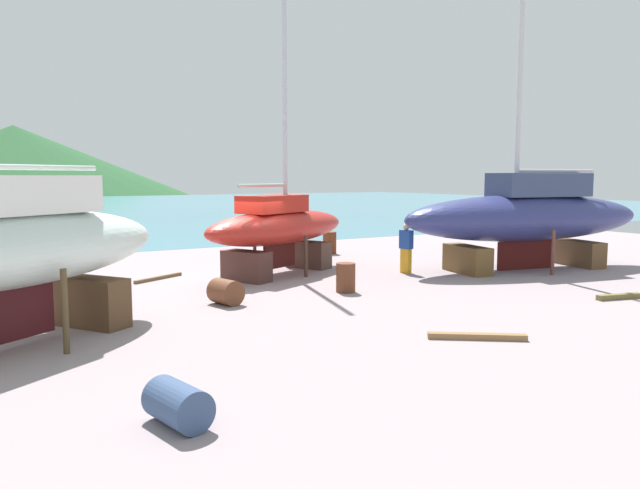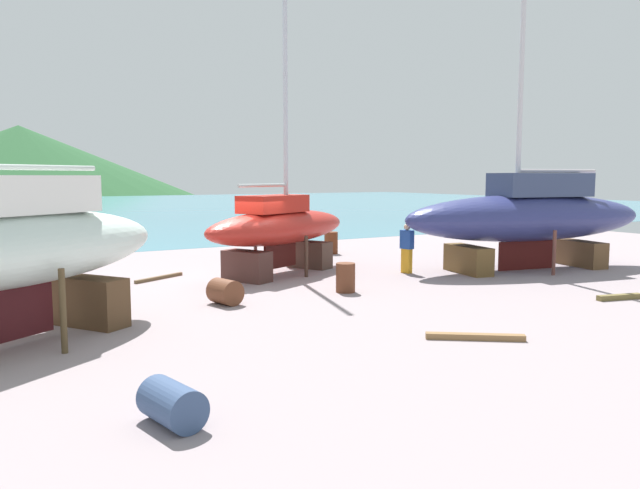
{
  "view_description": "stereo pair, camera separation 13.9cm",
  "coord_description": "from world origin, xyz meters",
  "px_view_note": "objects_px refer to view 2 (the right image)",
  "views": [
    {
      "loc": [
        -8.05,
        -18.27,
        3.29
      ],
      "look_at": [
        1.33,
        -2.65,
        1.29
      ],
      "focal_mm": 34.99,
      "sensor_mm": 36.0,
      "label": 1
    },
    {
      "loc": [
        -7.93,
        -18.34,
        3.29
      ],
      "look_at": [
        1.33,
        -2.65,
        1.29
      ],
      "focal_mm": 34.99,
      "sensor_mm": 36.0,
      "label": 2
    }
  ],
  "objects_px": {
    "sailboat_mid_port": "(279,227)",
    "sailboat_large_starboard": "(529,216)",
    "worker": "(407,248)",
    "barrel_by_slipway": "(172,404)",
    "barrel_blue_faded": "(331,243)",
    "sailboat_small_center": "(13,249)",
    "barrel_rust_near": "(225,292)",
    "barrel_tar_black": "(346,278)"
  },
  "relations": [
    {
      "from": "sailboat_small_center",
      "to": "barrel_by_slipway",
      "type": "relative_size",
      "value": 11.77
    },
    {
      "from": "sailboat_small_center",
      "to": "worker",
      "type": "xyz_separation_m",
      "value": [
        12.29,
        3.29,
        -1.02
      ]
    },
    {
      "from": "sailboat_mid_port",
      "to": "worker",
      "type": "relative_size",
      "value": 6.28
    },
    {
      "from": "sailboat_small_center",
      "to": "barrel_by_slipway",
      "type": "xyz_separation_m",
      "value": [
        1.41,
        -5.48,
        -1.6
      ]
    },
    {
      "from": "barrel_tar_black",
      "to": "barrel_blue_faded",
      "type": "bearing_deg",
      "value": 61.12
    },
    {
      "from": "sailboat_mid_port",
      "to": "sailboat_large_starboard",
      "type": "relative_size",
      "value": 0.77
    },
    {
      "from": "sailboat_small_center",
      "to": "barrel_tar_black",
      "type": "xyz_separation_m",
      "value": [
        8.58,
        1.39,
        -1.47
      ]
    },
    {
      "from": "sailboat_large_starboard",
      "to": "barrel_rust_near",
      "type": "relative_size",
      "value": 17.43
    },
    {
      "from": "sailboat_mid_port",
      "to": "sailboat_small_center",
      "type": "relative_size",
      "value": 0.96
    },
    {
      "from": "sailboat_mid_port",
      "to": "sailboat_small_center",
      "type": "xyz_separation_m",
      "value": [
        -8.45,
        -5.28,
        0.31
      ]
    },
    {
      "from": "sailboat_small_center",
      "to": "barrel_blue_faded",
      "type": "xyz_separation_m",
      "value": [
        12.84,
        9.12,
        -1.42
      ]
    },
    {
      "from": "worker",
      "to": "barrel_by_slipway",
      "type": "height_order",
      "value": "worker"
    },
    {
      "from": "barrel_blue_faded",
      "to": "barrel_rust_near",
      "type": "relative_size",
      "value": 1.18
    },
    {
      "from": "sailboat_large_starboard",
      "to": "worker",
      "type": "xyz_separation_m",
      "value": [
        -4.21,
        1.51,
        -1.03
      ]
    },
    {
      "from": "barrel_rust_near",
      "to": "barrel_tar_black",
      "type": "bearing_deg",
      "value": -2.37
    },
    {
      "from": "barrel_by_slipway",
      "to": "barrel_rust_near",
      "type": "relative_size",
      "value": 1.19
    },
    {
      "from": "sailboat_mid_port",
      "to": "worker",
      "type": "distance_m",
      "value": 4.38
    },
    {
      "from": "worker",
      "to": "barrel_by_slipway",
      "type": "relative_size",
      "value": 1.79
    },
    {
      "from": "sailboat_mid_port",
      "to": "worker",
      "type": "xyz_separation_m",
      "value": [
        3.84,
        -1.98,
        -0.71
      ]
    },
    {
      "from": "sailboat_mid_port",
      "to": "sailboat_large_starboard",
      "type": "bearing_deg",
      "value": -49.1
    },
    {
      "from": "barrel_by_slipway",
      "to": "sailboat_large_starboard",
      "type": "bearing_deg",
      "value": 25.69
    },
    {
      "from": "sailboat_mid_port",
      "to": "barrel_by_slipway",
      "type": "xyz_separation_m",
      "value": [
        -7.04,
        -10.76,
        -1.29
      ]
    },
    {
      "from": "barrel_rust_near",
      "to": "sailboat_small_center",
      "type": "bearing_deg",
      "value": -162.85
    },
    {
      "from": "sailboat_small_center",
      "to": "worker",
      "type": "height_order",
      "value": "sailboat_small_center"
    },
    {
      "from": "barrel_by_slipway",
      "to": "barrel_tar_black",
      "type": "bearing_deg",
      "value": 43.76
    },
    {
      "from": "sailboat_small_center",
      "to": "sailboat_large_starboard",
      "type": "relative_size",
      "value": 0.8
    },
    {
      "from": "sailboat_mid_port",
      "to": "sailboat_small_center",
      "type": "distance_m",
      "value": 9.97
    },
    {
      "from": "barrel_by_slipway",
      "to": "barrel_rust_near",
      "type": "distance_m",
      "value": 7.87
    },
    {
      "from": "sailboat_large_starboard",
      "to": "barrel_rust_near",
      "type": "distance_m",
      "value": 11.63
    },
    {
      "from": "sailboat_large_starboard",
      "to": "barrel_by_slipway",
      "type": "distance_m",
      "value": 16.83
    },
    {
      "from": "sailboat_small_center",
      "to": "barrel_blue_faded",
      "type": "relative_size",
      "value": 11.85
    },
    {
      "from": "worker",
      "to": "barrel_rust_near",
      "type": "bearing_deg",
      "value": -178.62
    },
    {
      "from": "sailboat_mid_port",
      "to": "worker",
      "type": "height_order",
      "value": "sailboat_mid_port"
    },
    {
      "from": "sailboat_large_starboard",
      "to": "barrel_blue_faded",
      "type": "bearing_deg",
      "value": -53.21
    },
    {
      "from": "barrel_by_slipway",
      "to": "barrel_blue_faded",
      "type": "height_order",
      "value": "barrel_blue_faded"
    },
    {
      "from": "sailboat_mid_port",
      "to": "barrel_tar_black",
      "type": "xyz_separation_m",
      "value": [
        0.13,
        -3.89,
        -1.16
      ]
    },
    {
      "from": "barrel_blue_faded",
      "to": "barrel_rust_near",
      "type": "xyz_separation_m",
      "value": [
        -7.87,
        -7.59,
        -0.14
      ]
    },
    {
      "from": "sailboat_mid_port",
      "to": "barrel_blue_faded",
      "type": "xyz_separation_m",
      "value": [
        4.4,
        3.85,
        -1.11
      ]
    },
    {
      "from": "sailboat_mid_port",
      "to": "barrel_tar_black",
      "type": "bearing_deg",
      "value": -113.75
    },
    {
      "from": "worker",
      "to": "barrel_tar_black",
      "type": "height_order",
      "value": "worker"
    },
    {
      "from": "barrel_by_slipway",
      "to": "sailboat_small_center",
      "type": "bearing_deg",
      "value": 104.39
    },
    {
      "from": "worker",
      "to": "sailboat_large_starboard",
      "type": "bearing_deg",
      "value": -31.85
    }
  ]
}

